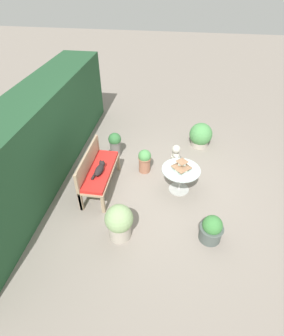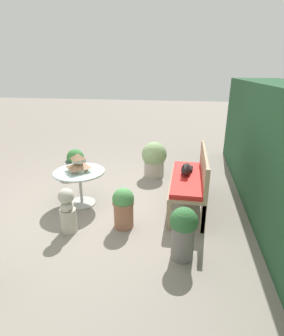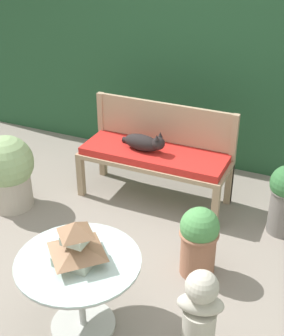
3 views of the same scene
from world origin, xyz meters
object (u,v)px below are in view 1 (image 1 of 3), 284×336
at_px(cat, 99,169).
at_px(garden_bust, 175,157).
at_px(potted_plant_bench_left, 201,136).
at_px(patio_table, 181,174).
at_px(pagoda_birdhouse, 182,165).
at_px(potted_plant_hedge_corner, 145,160).
at_px(potted_plant_table_near, 115,143).
at_px(garden_bench, 100,172).
at_px(potted_plant_table_far, 119,222).
at_px(potted_plant_patio_mid, 211,229).

distance_m(cat, garden_bust, 1.81).
bearing_deg(potted_plant_bench_left, patio_table, 165.46).
relative_size(pagoda_birdhouse, potted_plant_hedge_corner, 0.55).
bearing_deg(cat, potted_plant_hedge_corner, -39.92).
height_order(garden_bust, potted_plant_table_near, potted_plant_table_near).
bearing_deg(garden_bench, potted_plant_table_far, -150.61).
xyz_separation_m(garden_bench, cat, (-0.09, -0.03, 0.15)).
xyz_separation_m(cat, patio_table, (0.27, -1.60, -0.15)).
bearing_deg(pagoda_birdhouse, potted_plant_hedge_corner, 57.52).
bearing_deg(potted_plant_table_near, potted_plant_patio_mid, -134.89).
distance_m(garden_bench, potted_plant_table_far, 1.32).
distance_m(potted_plant_hedge_corner, potted_plant_bench_left, 1.79).
relative_size(cat, potted_plant_table_near, 0.74).
bearing_deg(patio_table, potted_plant_hedge_corner, 57.52).
height_order(potted_plant_bench_left, potted_plant_patio_mid, potted_plant_bench_left).
xyz_separation_m(garden_bust, potted_plant_patio_mid, (-1.91, -0.71, -0.06)).
bearing_deg(cat, garden_bench, 21.40).
bearing_deg(potted_plant_table_far, garden_bench, 29.39).
height_order(garden_bench, potted_plant_patio_mid, potted_plant_patio_mid).
relative_size(potted_plant_table_near, potted_plant_bench_left, 1.01).
bearing_deg(patio_table, garden_bench, 96.59).
xyz_separation_m(potted_plant_table_far, potted_plant_patio_mid, (0.17, -1.56, -0.11)).
bearing_deg(potted_plant_table_near, potted_plant_bench_left, -69.65).
bearing_deg(potted_plant_patio_mid, garden_bench, 66.10).
relative_size(garden_bust, potted_plant_table_far, 0.88).
bearing_deg(potted_plant_table_far, potted_plant_table_near, 14.88).
bearing_deg(potted_plant_bench_left, potted_plant_table_near, 110.35).
xyz_separation_m(cat, potted_plant_bench_left, (2.05, -2.06, -0.30)).
xyz_separation_m(potted_plant_table_far, potted_plant_table_near, (2.35, 0.62, -0.02)).
xyz_separation_m(potted_plant_hedge_corner, potted_plant_patio_mid, (-1.68, -1.39, -0.05)).
relative_size(patio_table, potted_plant_table_near, 1.24).
distance_m(cat, potted_plant_bench_left, 2.92).
xyz_separation_m(patio_table, potted_plant_bench_left, (1.77, -0.46, -0.15)).
bearing_deg(garden_bench, pagoda_birdhouse, -83.41).
relative_size(garden_bust, potted_plant_patio_mid, 1.16).
bearing_deg(garden_bust, patio_table, 176.29).
height_order(garden_bust, potted_plant_table_far, potted_plant_table_far).
height_order(potted_plant_table_near, potted_plant_hedge_corner, potted_plant_table_near).
bearing_deg(potted_plant_bench_left, potted_plant_hedge_corner, 134.75).
height_order(potted_plant_hedge_corner, potted_plant_patio_mid, potted_plant_hedge_corner).
height_order(cat, potted_plant_table_far, cat).
bearing_deg(pagoda_birdhouse, potted_plant_bench_left, -14.54).
height_order(garden_bench, potted_plant_hedge_corner, potted_plant_hedge_corner).
relative_size(cat, potted_plant_hedge_corner, 0.82).
bearing_deg(potted_plant_patio_mid, potted_plant_table_near, 45.11).
height_order(cat, pagoda_birdhouse, pagoda_birdhouse).
height_order(potted_plant_table_near, potted_plant_bench_left, potted_plant_table_near).
relative_size(patio_table, potted_plant_bench_left, 1.25).
distance_m(pagoda_birdhouse, garden_bust, 0.84).
bearing_deg(potted_plant_patio_mid, patio_table, 26.46).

